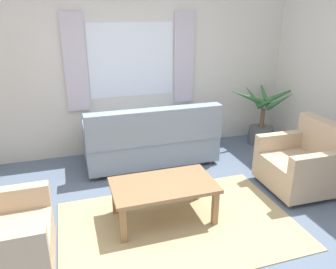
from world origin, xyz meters
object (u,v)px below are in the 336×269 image
(armchair_right, at_px, (303,163))
(coffee_table, at_px, (164,188))
(potted_plant, at_px, (262,120))
(couch, at_px, (152,141))

(armchair_right, relative_size, coffee_table, 0.80)
(coffee_table, bearing_deg, armchair_right, 3.38)
(armchair_right, bearing_deg, potted_plant, 167.77)
(armchair_right, xyz_separation_m, potted_plant, (0.37, 1.50, 0.07))
(potted_plant, bearing_deg, armchair_right, -103.69)
(coffee_table, height_order, potted_plant, potted_plant)
(couch, height_order, armchair_right, couch)
(coffee_table, relative_size, potted_plant, 0.81)
(potted_plant, bearing_deg, coffee_table, -144.24)
(armchair_right, height_order, coffee_table, armchair_right)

